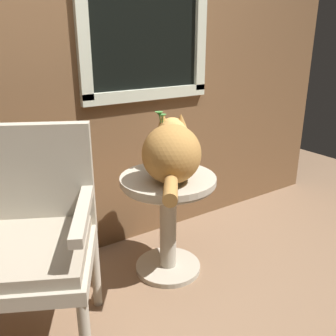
{
  "coord_description": "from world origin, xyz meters",
  "views": [
    {
      "loc": [
        -0.8,
        -1.29,
        1.32
      ],
      "look_at": [
        0.25,
        0.27,
        0.64
      ],
      "focal_mm": 39.36,
      "sensor_mm": 36.0,
      "label": 1
    }
  ],
  "objects_px": {
    "wicker_chair": "(27,232)",
    "cat": "(172,151)",
    "pewter_vase_with_ivy": "(163,152)",
    "wicker_side_table": "(168,206)"
  },
  "relations": [
    {
      "from": "wicker_chair",
      "to": "cat",
      "type": "distance_m",
      "value": 0.8
    },
    {
      "from": "wicker_chair",
      "to": "cat",
      "type": "bearing_deg",
      "value": 3.21
    },
    {
      "from": "wicker_chair",
      "to": "pewter_vase_with_ivy",
      "type": "height_order",
      "value": "wicker_chair"
    },
    {
      "from": "wicker_chair",
      "to": "cat",
      "type": "xyz_separation_m",
      "value": [
        0.77,
        0.04,
        0.21
      ]
    },
    {
      "from": "wicker_chair",
      "to": "pewter_vase_with_ivy",
      "type": "xyz_separation_m",
      "value": [
        0.84,
        0.23,
        0.15
      ]
    },
    {
      "from": "wicker_side_table",
      "to": "wicker_chair",
      "type": "xyz_separation_m",
      "value": [
        -0.78,
        -0.09,
        0.12
      ]
    },
    {
      "from": "wicker_chair",
      "to": "pewter_vase_with_ivy",
      "type": "bearing_deg",
      "value": 15.25
    },
    {
      "from": "cat",
      "to": "pewter_vase_with_ivy",
      "type": "xyz_separation_m",
      "value": [
        0.07,
        0.19,
        -0.06
      ]
    },
    {
      "from": "pewter_vase_with_ivy",
      "to": "cat",
      "type": "bearing_deg",
      "value": -110.64
    },
    {
      "from": "wicker_side_table",
      "to": "wicker_chair",
      "type": "distance_m",
      "value": 0.8
    }
  ]
}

